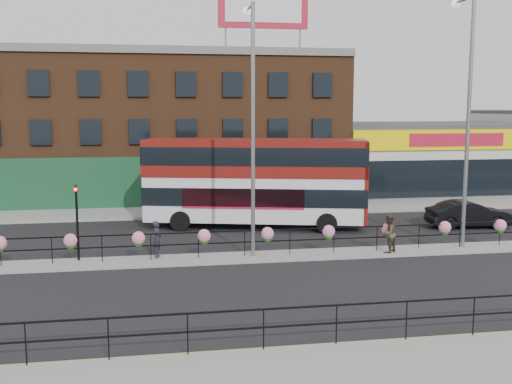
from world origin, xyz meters
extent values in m
plane|color=black|center=(0.00, 0.00, 0.00)|extent=(120.00, 120.00, 0.00)
cube|color=gray|center=(0.00, -12.00, 0.07)|extent=(60.00, 4.00, 0.15)
cube|color=gray|center=(0.00, 12.00, 0.07)|extent=(60.00, 4.00, 0.15)
cube|color=gray|center=(0.00, 0.00, 0.07)|extent=(60.00, 1.60, 0.15)
cube|color=gold|center=(0.00, -9.70, 0.01)|extent=(60.00, 0.10, 0.01)
cube|color=gold|center=(0.00, -9.88, 0.01)|extent=(60.00, 0.10, 0.01)
cube|color=brown|center=(-4.00, 20.00, 5.00)|extent=(25.00, 12.00, 10.00)
cube|color=#3F3F42|center=(-4.00, 20.00, 10.15)|extent=(25.00, 12.00, 0.30)
cube|color=#164729|center=(-4.00, 13.92, 1.70)|extent=(25.00, 0.25, 3.40)
cube|color=silver|center=(16.00, 20.00, 2.50)|extent=(15.00, 12.00, 5.00)
cube|color=#3F3F42|center=(16.00, 20.00, 5.15)|extent=(15.00, 12.00, 0.30)
cube|color=#FFE103|center=(16.00, 13.92, 4.30)|extent=(15.00, 0.25, 1.40)
cube|color=#B4152F|center=(16.00, 13.80, 4.30)|extent=(7.00, 0.10, 0.90)
cube|color=black|center=(16.00, 13.92, 1.60)|extent=(15.00, 0.25, 2.60)
cube|color=#B4152F|center=(2.50, 15.00, 13.20)|extent=(6.00, 0.25, 3.00)
cube|color=silver|center=(2.50, 14.86, 13.20)|extent=(5.10, 0.04, 2.25)
cylinder|color=slate|center=(0.00, 15.00, 11.00)|extent=(0.12, 0.12, 1.40)
cylinder|color=slate|center=(5.00, 15.00, 11.00)|extent=(0.12, 0.12, 1.40)
cube|color=black|center=(0.00, 0.00, 1.25)|extent=(30.00, 0.05, 0.05)
cube|color=black|center=(0.00, 0.00, 0.76)|extent=(30.00, 0.05, 0.05)
cylinder|color=black|center=(-11.00, 0.00, 0.70)|extent=(0.04, 0.04, 1.10)
cylinder|color=black|center=(-9.00, 0.00, 0.70)|extent=(0.04, 0.04, 1.10)
cylinder|color=black|center=(-7.00, 0.00, 0.70)|extent=(0.04, 0.04, 1.10)
cylinder|color=black|center=(-5.00, 0.00, 0.70)|extent=(0.04, 0.04, 1.10)
cylinder|color=black|center=(-3.00, 0.00, 0.70)|extent=(0.04, 0.04, 1.10)
cylinder|color=black|center=(-1.00, 0.00, 0.70)|extent=(0.04, 0.04, 1.10)
cylinder|color=black|center=(1.00, 0.00, 0.70)|extent=(0.04, 0.04, 1.10)
cylinder|color=black|center=(3.00, 0.00, 0.70)|extent=(0.04, 0.04, 1.10)
cylinder|color=black|center=(5.00, 0.00, 0.70)|extent=(0.04, 0.04, 1.10)
cylinder|color=black|center=(7.00, 0.00, 0.70)|extent=(0.04, 0.04, 1.10)
cylinder|color=black|center=(9.00, 0.00, 0.70)|extent=(0.04, 0.04, 1.10)
cylinder|color=black|center=(11.00, 0.00, 0.70)|extent=(0.04, 0.04, 1.10)
sphere|color=pink|center=(-11.00, 0.00, 1.10)|extent=(0.56, 0.56, 0.56)
sphere|color=#1D5618|center=(-11.00, 0.00, 0.87)|extent=(0.36, 0.36, 0.36)
sphere|color=pink|center=(-8.25, 0.00, 1.10)|extent=(0.56, 0.56, 0.56)
sphere|color=#1D5618|center=(-8.25, 0.00, 0.87)|extent=(0.36, 0.36, 0.36)
sphere|color=pink|center=(-5.50, 0.00, 1.10)|extent=(0.56, 0.56, 0.56)
sphere|color=#1D5618|center=(-5.50, 0.00, 0.87)|extent=(0.36, 0.36, 0.36)
sphere|color=pink|center=(-2.75, 0.00, 1.10)|extent=(0.56, 0.56, 0.56)
sphere|color=#1D5618|center=(-2.75, 0.00, 0.87)|extent=(0.36, 0.36, 0.36)
sphere|color=pink|center=(0.00, 0.00, 1.10)|extent=(0.56, 0.56, 0.56)
sphere|color=#1D5618|center=(0.00, 0.00, 0.87)|extent=(0.36, 0.36, 0.36)
sphere|color=pink|center=(2.75, 0.00, 1.10)|extent=(0.56, 0.56, 0.56)
sphere|color=#1D5618|center=(2.75, 0.00, 0.87)|extent=(0.36, 0.36, 0.36)
sphere|color=pink|center=(5.50, 0.00, 1.10)|extent=(0.56, 0.56, 0.56)
sphere|color=#1D5618|center=(5.50, 0.00, 0.87)|extent=(0.36, 0.36, 0.36)
sphere|color=pink|center=(8.25, 0.00, 1.10)|extent=(0.56, 0.56, 0.56)
sphere|color=#1D5618|center=(8.25, 0.00, 0.87)|extent=(0.36, 0.36, 0.36)
sphere|color=pink|center=(11.00, 0.00, 1.10)|extent=(0.56, 0.56, 0.56)
sphere|color=#1D5618|center=(11.00, 0.00, 0.87)|extent=(0.36, 0.36, 0.36)
cube|color=black|center=(-2.00, -10.10, 1.25)|extent=(20.00, 0.05, 0.05)
cube|color=black|center=(-2.00, -10.10, 0.76)|extent=(20.00, 0.05, 0.05)
cylinder|color=black|center=(-8.00, -10.10, 0.70)|extent=(0.04, 0.04, 1.10)
cylinder|color=black|center=(-6.00, -10.10, 0.70)|extent=(0.04, 0.04, 1.10)
cylinder|color=black|center=(-4.00, -10.10, 0.70)|extent=(0.04, 0.04, 1.10)
cylinder|color=black|center=(-2.00, -10.10, 0.70)|extent=(0.04, 0.04, 1.10)
cylinder|color=black|center=(0.00, -10.10, 0.70)|extent=(0.04, 0.04, 1.10)
cylinder|color=black|center=(2.00, -10.10, 0.70)|extent=(0.04, 0.04, 1.10)
cylinder|color=black|center=(4.00, -10.10, 0.70)|extent=(0.04, 0.04, 1.10)
cube|color=silver|center=(0.59, 6.82, 2.58)|extent=(12.13, 5.52, 4.30)
cube|color=maroon|center=(0.59, 6.82, 3.82)|extent=(12.21, 5.60, 1.94)
cube|color=black|center=(0.59, 6.82, 1.83)|extent=(12.23, 5.62, 0.97)
cube|color=black|center=(0.59, 6.82, 3.98)|extent=(12.25, 5.64, 0.97)
cube|color=maroon|center=(0.59, 6.82, 4.77)|extent=(12.13, 5.52, 0.13)
cube|color=maroon|center=(6.28, 5.37, 2.58)|extent=(0.87, 2.71, 4.30)
cube|color=#B4152F|center=(-0.27, 5.63, 1.78)|extent=(6.27, 1.63, 1.08)
cylinder|color=black|center=(-3.50, 6.47, 0.54)|extent=(1.12, 0.58, 1.08)
cylinder|color=black|center=(-2.83, 9.08, 0.54)|extent=(1.12, 0.58, 1.08)
cylinder|color=black|center=(4.01, 4.56, 0.54)|extent=(1.12, 0.58, 1.08)
cylinder|color=black|center=(4.67, 7.17, 0.54)|extent=(1.12, 0.58, 1.08)
imported|color=black|center=(12.10, 4.83, 0.73)|extent=(2.03, 4.62, 1.47)
imported|color=#22232C|center=(-4.73, 0.36, 0.94)|extent=(0.73, 0.62, 1.58)
imported|color=#46392D|center=(5.34, -0.46, 1.01)|extent=(1.47, 1.46, 1.72)
cylinder|color=slate|center=(-0.64, -0.04, 5.48)|extent=(0.17, 0.17, 10.66)
cylinder|color=slate|center=(-0.64, 0.76, 10.71)|extent=(0.11, 1.60, 0.11)
sphere|color=silver|center=(-0.64, 1.56, 10.65)|extent=(0.38, 0.38, 0.38)
cylinder|color=slate|center=(9.16, 0.03, 5.79)|extent=(0.18, 0.18, 11.28)
cylinder|color=slate|center=(9.16, 0.88, 11.32)|extent=(0.11, 1.69, 0.11)
sphere|color=silver|center=(9.16, 1.72, 11.26)|extent=(0.41, 0.41, 0.41)
cylinder|color=black|center=(-8.00, 0.40, 1.75)|extent=(0.10, 0.10, 3.20)
imported|color=black|center=(-8.00, 0.40, 3.35)|extent=(0.15, 0.18, 0.90)
sphere|color=#FF190C|center=(-8.00, 0.28, 3.17)|extent=(0.14, 0.14, 0.14)
camera|label=1|loc=(-4.71, -25.00, 6.50)|focal=42.00mm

